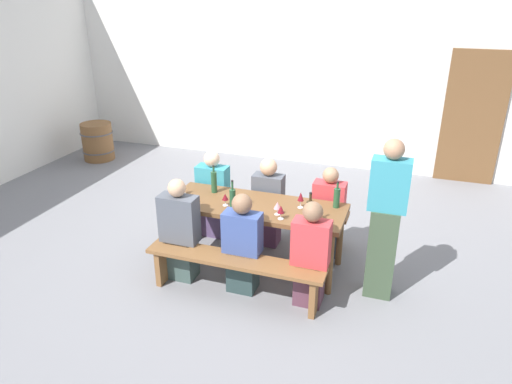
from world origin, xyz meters
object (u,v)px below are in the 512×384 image
object	(u,v)px
wine_bottle_2	(214,182)
seated_guest_near_1	(242,246)
standing_host	(385,223)
wine_glass_0	(281,210)
tasting_table	(256,212)
wine_bottle_1	(233,199)
seated_guest_far_1	(268,204)
wine_glass_4	(301,197)
seated_guest_near_2	(310,257)
wine_barrel	(98,141)
seated_guest_near_0	(180,233)
bench_near	(235,266)
bench_far	(273,212)
wine_glass_3	(277,206)
wine_bottle_3	(337,197)
wine_bottle_0	(310,212)
wooden_door	(473,119)
seated_guest_far_2	(328,214)
wine_glass_1	(225,197)
wine_glass_2	(183,185)

from	to	relation	value
wine_bottle_2	seated_guest_near_1	size ratio (longest dim) A/B	0.31
standing_host	wine_glass_0	bearing A→B (deg)	7.04
tasting_table	wine_bottle_1	xyz separation A→B (m)	(-0.20, -0.19, 0.21)
wine_bottle_2	seated_guest_near_1	distance (m)	0.98
seated_guest_far_1	seated_guest_near_1	bearing A→B (deg)	2.90
wine_bottle_1	seated_guest_far_1	xyz separation A→B (m)	(0.18, 0.70, -0.34)
wine_bottle_1	seated_guest_near_1	distance (m)	0.53
wine_glass_4	seated_guest_near_2	size ratio (longest dim) A/B	0.16
tasting_table	wine_barrel	distance (m)	4.68
seated_guest_near_0	seated_guest_near_2	world-z (taller)	seated_guest_near_0
bench_near	wine_glass_0	xyz separation A→B (m)	(0.35, 0.41, 0.50)
bench_far	seated_guest_near_2	bearing A→B (deg)	-57.81
wine_bottle_2	wine_glass_0	distance (m)	1.01
seated_guest_near_1	bench_far	bearing A→B (deg)	1.49
wine_glass_3	seated_guest_near_2	xyz separation A→B (m)	(0.45, -0.35, -0.33)
seated_guest_near_2	wine_barrel	size ratio (longest dim) A/B	1.63
standing_host	bench_near	bearing A→B (deg)	21.22
bench_near	wine_bottle_3	xyz separation A→B (m)	(0.84, 0.88, 0.51)
bench_near	wine_bottle_1	bearing A→B (deg)	112.81
bench_far	wine_bottle_0	xyz separation A→B (m)	(0.65, -0.91, 0.53)
bench_near	wine_bottle_2	world-z (taller)	wine_bottle_2
wooden_door	bench_far	world-z (taller)	wooden_door
wine_bottle_1	seated_guest_near_1	world-z (taller)	seated_guest_near_1
seated_guest_near_0	bench_near	bearing A→B (deg)	-102.47
wooden_door	seated_guest_near_2	world-z (taller)	wooden_door
wine_bottle_2	wine_barrel	distance (m)	4.14
seated_guest_near_0	seated_guest_near_1	bearing A→B (deg)	-90.00
wine_bottle_0	seated_guest_near_0	size ratio (longest dim) A/B	0.29
wine_glass_3	wine_bottle_1	bearing A→B (deg)	-176.36
wine_glass_0	seated_guest_far_1	bearing A→B (deg)	116.28
seated_guest_near_0	seated_guest_near_1	size ratio (longest dim) A/B	1.06
seated_guest_far_2	bench_near	bearing A→B (deg)	-31.29
wine_glass_1	wine_barrel	distance (m)	4.52
wine_bottle_2	seated_guest_far_2	distance (m)	1.38
wine_bottle_1	seated_guest_far_1	bearing A→B (deg)	76.00
wooden_door	standing_host	bearing A→B (deg)	-105.18
wooden_door	tasting_table	world-z (taller)	wooden_door
seated_guest_near_0	wine_bottle_0	bearing A→B (deg)	-78.89
wine_glass_4	seated_guest_far_1	xyz separation A→B (m)	(-0.50, 0.43, -0.35)
bench_far	wine_bottle_3	bearing A→B (deg)	-27.63
wine_glass_1	wine_barrel	world-z (taller)	wine_glass_1
wine_bottle_1	wine_glass_4	size ratio (longest dim) A/B	1.85
wine_bottle_1	seated_guest_far_2	size ratio (longest dim) A/B	0.31
wine_glass_0	wine_glass_1	distance (m)	0.67
bench_near	wine_glass_1	world-z (taller)	wine_glass_1
wine_glass_4	standing_host	xyz separation A→B (m)	(0.90, -0.21, -0.06)
bench_far	wine_bottle_0	world-z (taller)	wine_bottle_0
tasting_table	standing_host	size ratio (longest dim) A/B	1.17
seated_guest_near_2	wine_barrel	distance (m)	5.57
wine_glass_2	seated_guest_far_1	bearing A→B (deg)	30.46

